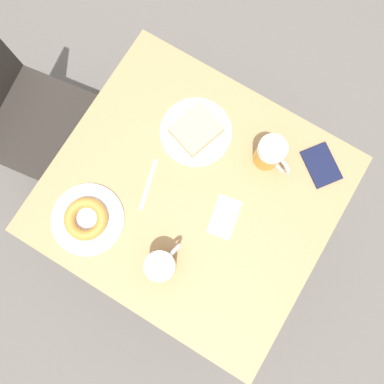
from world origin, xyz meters
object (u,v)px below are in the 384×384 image
(chair, at_px, (8,108))
(beer_mug_left, at_px, (162,265))
(plate_with_donut, at_px, (87,219))
(napkin_folded, at_px, (224,217))
(fork, at_px, (148,185))
(plate_with_cake, at_px, (196,131))
(passport_near_edge, at_px, (321,165))
(beer_mug_center, at_px, (270,154))

(chair, distance_m, beer_mug_left, 0.87)
(chair, height_order, plate_with_donut, chair)
(plate_with_donut, bearing_deg, napkin_folded, -57.83)
(fork, bearing_deg, plate_with_cake, -10.04)
(napkin_folded, bearing_deg, fork, 97.73)
(passport_near_edge, bearing_deg, plate_with_donut, 134.37)
(beer_mug_center, height_order, napkin_folded, beer_mug_center)
(chair, xyz_separation_m, beer_mug_center, (0.26, -0.91, 0.25))
(beer_mug_left, bearing_deg, napkin_folded, -21.24)
(plate_with_cake, relative_size, beer_mug_left, 1.81)
(chair, relative_size, plate_with_donut, 3.96)
(plate_with_donut, height_order, passport_near_edge, plate_with_donut)
(chair, distance_m, beer_mug_center, 0.98)
(beer_mug_left, distance_m, fork, 0.25)
(napkin_folded, bearing_deg, chair, 92.48)
(plate_with_donut, relative_size, beer_mug_left, 1.77)
(beer_mug_center, xyz_separation_m, passport_near_edge, (0.07, -0.15, -0.05))
(beer_mug_center, distance_m, napkin_folded, 0.23)
(beer_mug_left, relative_size, passport_near_edge, 0.81)
(plate_with_cake, height_order, plate_with_donut, plate_with_cake)
(plate_with_cake, xyz_separation_m, plate_with_donut, (-0.40, 0.14, -0.00))
(beer_mug_left, bearing_deg, chair, 77.74)
(plate_with_donut, bearing_deg, beer_mug_left, -89.12)
(chair, bearing_deg, plate_with_donut, -116.48)
(plate_with_cake, bearing_deg, beer_mug_center, -80.13)
(fork, bearing_deg, beer_mug_center, -46.27)
(beer_mug_center, xyz_separation_m, napkin_folded, (-0.22, 0.02, -0.05))
(chair, relative_size, plate_with_cake, 3.87)
(chair, height_order, beer_mug_center, chair)
(plate_with_donut, relative_size, napkin_folded, 1.63)
(chair, xyz_separation_m, napkin_folded, (0.04, -0.89, 0.20))
(chair, distance_m, fork, 0.67)
(plate_with_donut, distance_m, fork, 0.21)
(plate_with_donut, xyz_separation_m, fork, (0.18, -0.10, -0.01))
(beer_mug_center, relative_size, passport_near_edge, 0.80)
(plate_with_cake, xyz_separation_m, napkin_folded, (-0.18, -0.21, -0.01))
(plate_with_donut, height_order, napkin_folded, plate_with_donut)
(plate_with_donut, bearing_deg, beer_mug_center, -39.72)
(passport_near_edge, bearing_deg, chair, 107.24)
(plate_with_cake, distance_m, beer_mug_center, 0.24)
(beer_mug_left, bearing_deg, fork, 42.57)
(plate_with_cake, relative_size, passport_near_edge, 1.46)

